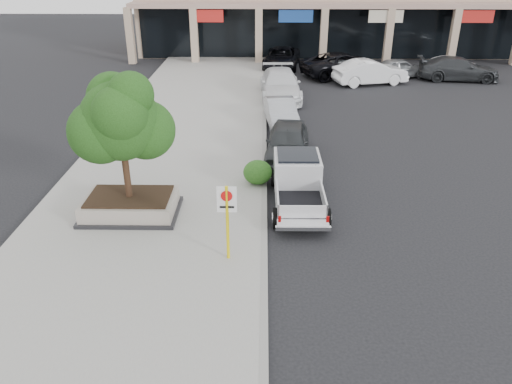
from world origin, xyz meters
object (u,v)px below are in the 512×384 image
(planter, at_px, (131,205))
(lot_car_c, at_px, (458,69))
(pickup_truck, at_px, (298,184))
(planter_tree, at_px, (126,120))
(lot_car_a, at_px, (346,69))
(lot_car_b, at_px, (370,72))
(curb_car_a, at_px, (288,142))
(curb_car_c, at_px, (280,85))
(lot_car_e, at_px, (399,68))
(lot_car_d, at_px, (343,65))
(no_parking_sign, at_px, (227,213))
(curb_car_d, at_px, (282,58))
(lot_car_f, at_px, (453,67))
(curb_car_b, at_px, (281,112))

(planter, xyz_separation_m, lot_car_c, (17.83, 19.88, 0.31))
(pickup_truck, height_order, lot_car_c, pickup_truck)
(planter_tree, xyz_separation_m, lot_car_a, (10.01, 19.88, -2.73))
(lot_car_b, bearing_deg, curb_car_a, 140.54)
(curb_car_c, distance_m, lot_car_e, 10.16)
(lot_car_b, distance_m, lot_car_d, 2.70)
(no_parking_sign, bearing_deg, lot_car_a, 73.58)
(curb_car_d, bearing_deg, pickup_truck, -82.59)
(planter, distance_m, lot_car_c, 26.71)
(pickup_truck, relative_size, lot_car_c, 0.93)
(curb_car_a, bearing_deg, lot_car_f, 57.35)
(planter, bearing_deg, curb_car_b, 61.76)
(lot_car_a, bearing_deg, curb_car_a, 173.34)
(curb_car_b, xyz_separation_m, lot_car_b, (6.20, 8.69, 0.14))
(lot_car_a, height_order, lot_car_d, lot_car_d)
(curb_car_d, bearing_deg, lot_car_c, -9.71)
(curb_car_b, relative_size, lot_car_c, 0.75)
(lot_car_a, xyz_separation_m, lot_car_e, (3.84, 0.60, -0.02))
(lot_car_d, bearing_deg, no_parking_sign, 142.81)
(pickup_truck, xyz_separation_m, lot_car_c, (12.13, 18.82, -0.01))
(curb_car_c, bearing_deg, lot_car_b, 27.98)
(planter_tree, distance_m, curb_car_c, 16.09)
(no_parking_sign, height_order, lot_car_e, no_parking_sign)
(planter_tree, xyz_separation_m, no_parking_sign, (3.33, -2.78, -1.78))
(curb_car_d, bearing_deg, lot_car_e, -12.48)
(planter, height_order, lot_car_b, lot_car_b)
(curb_car_a, height_order, curb_car_b, curb_car_a)
(curb_car_a, relative_size, lot_car_a, 1.11)
(curb_car_b, distance_m, lot_car_f, 16.75)
(pickup_truck, height_order, lot_car_e, pickup_truck)
(curb_car_b, height_order, lot_car_f, curb_car_b)
(curb_car_a, bearing_deg, pickup_truck, -81.72)
(lot_car_a, relative_size, lot_car_b, 0.82)
(pickup_truck, relative_size, lot_car_a, 1.25)
(planter, bearing_deg, curb_car_c, 70.13)
(lot_car_e, distance_m, lot_car_f, 3.91)
(lot_car_a, bearing_deg, curb_car_c, 147.37)
(planter, bearing_deg, lot_car_b, 58.23)
(curb_car_d, height_order, lot_car_f, curb_car_d)
(lot_car_c, bearing_deg, pickup_truck, 153.05)
(planter, distance_m, lot_car_f, 27.64)
(lot_car_a, bearing_deg, curb_car_d, 61.29)
(curb_car_c, bearing_deg, lot_car_e, 30.77)
(lot_car_e, bearing_deg, planter, 131.24)
(lot_car_a, bearing_deg, lot_car_c, -80.24)
(planter_tree, bearing_deg, lot_car_e, 55.93)
(planter, xyz_separation_m, curb_car_d, (5.79, 23.64, 0.27))
(planter_tree, height_order, curb_car_d, planter_tree)
(curb_car_a, height_order, lot_car_e, curb_car_a)
(no_parking_sign, height_order, lot_car_c, no_parking_sign)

